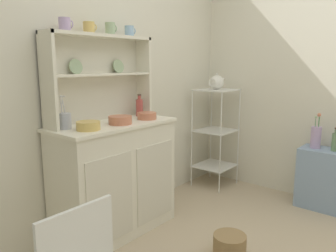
# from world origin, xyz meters

# --- Properties ---
(wall_back) EXTENTS (3.84, 0.05, 2.50)m
(wall_back) POSITION_xyz_m (0.00, 1.62, 1.25)
(wall_back) COLOR silver
(wall_back) RESTS_ON ground
(hutch_cabinet) EXTENTS (1.00, 0.45, 0.89)m
(hutch_cabinet) POSITION_xyz_m (-0.10, 1.37, 0.46)
(hutch_cabinet) COLOR silver
(hutch_cabinet) RESTS_ON ground
(hutch_shelf_unit) EXTENTS (0.93, 0.18, 0.66)m
(hutch_shelf_unit) POSITION_xyz_m (-0.10, 1.53, 1.28)
(hutch_shelf_unit) COLOR silver
(hutch_shelf_unit) RESTS_ON hutch_cabinet
(bakers_rack) EXTENTS (0.40, 0.38, 1.07)m
(bakers_rack) POSITION_xyz_m (1.31, 1.33, 0.64)
(bakers_rack) COLOR silver
(bakers_rack) RESTS_ON ground
(side_shelf_blue) EXTENTS (0.28, 0.48, 0.56)m
(side_shelf_blue) POSITION_xyz_m (1.44, 0.20, 0.28)
(side_shelf_blue) COLOR #849EBC
(side_shelf_blue) RESTS_ON ground
(floor_basket) EXTENTS (0.23, 0.23, 0.16)m
(floor_basket) POSITION_xyz_m (0.16, 0.48, 0.08)
(floor_basket) COLOR #93754C
(floor_basket) RESTS_ON ground
(cup_lilac_0) EXTENTS (0.09, 0.08, 0.09)m
(cup_lilac_0) POSITION_xyz_m (-0.40, 1.49, 1.60)
(cup_lilac_0) COLOR #B79ECC
(cup_lilac_0) RESTS_ON hutch_shelf_unit
(cup_gold_1) EXTENTS (0.10, 0.08, 0.08)m
(cup_gold_1) POSITION_xyz_m (-0.20, 1.49, 1.59)
(cup_gold_1) COLOR #DBB760
(cup_gold_1) RESTS_ON hutch_shelf_unit
(cup_sage_2) EXTENTS (0.09, 0.08, 0.09)m
(cup_sage_2) POSITION_xyz_m (-0.00, 1.49, 1.60)
(cup_sage_2) COLOR #9EB78E
(cup_sage_2) RESTS_ON hutch_shelf_unit
(cup_sky_3) EXTENTS (0.09, 0.07, 0.09)m
(cup_sky_3) POSITION_xyz_m (0.21, 1.49, 1.60)
(cup_sky_3) COLOR #8EB2D1
(cup_sky_3) RESTS_ON hutch_shelf_unit
(bowl_mixing_large) EXTENTS (0.16, 0.16, 0.06)m
(bowl_mixing_large) POSITION_xyz_m (-0.39, 1.29, 0.92)
(bowl_mixing_large) COLOR #DBB760
(bowl_mixing_large) RESTS_ON hutch_cabinet
(bowl_floral_medium) EXTENTS (0.17, 0.17, 0.06)m
(bowl_floral_medium) POSITION_xyz_m (-0.10, 1.29, 0.92)
(bowl_floral_medium) COLOR #C67556
(bowl_floral_medium) RESTS_ON hutch_cabinet
(bowl_cream_small) EXTENTS (0.15, 0.15, 0.06)m
(bowl_cream_small) POSITION_xyz_m (0.19, 1.29, 0.92)
(bowl_cream_small) COLOR #C67556
(bowl_cream_small) RESTS_ON hutch_cabinet
(jam_bottle) EXTENTS (0.06, 0.06, 0.19)m
(jam_bottle) POSITION_xyz_m (0.27, 1.45, 0.97)
(jam_bottle) COLOR #B74C47
(jam_bottle) RESTS_ON hutch_cabinet
(utensil_jar) EXTENTS (0.08, 0.08, 0.24)m
(utensil_jar) POSITION_xyz_m (-0.47, 1.45, 0.95)
(utensil_jar) COLOR #B2B7C6
(utensil_jar) RESTS_ON hutch_cabinet
(porcelain_teapot) EXTENTS (0.24, 0.15, 0.17)m
(porcelain_teapot) POSITION_xyz_m (1.31, 1.33, 1.14)
(porcelain_teapot) COLOR white
(porcelain_teapot) RESTS_ON bakers_rack
(flower_vase) EXTENTS (0.09, 0.09, 0.33)m
(flower_vase) POSITION_xyz_m (1.44, 0.32, 0.67)
(flower_vase) COLOR #B79ECC
(flower_vase) RESTS_ON side_shelf_blue
(oil_bottle) EXTENTS (0.06, 0.06, 0.21)m
(oil_bottle) POSITION_xyz_m (1.44, 0.15, 0.65)
(oil_bottle) COLOR #6B8C60
(oil_bottle) RESTS_ON side_shelf_blue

